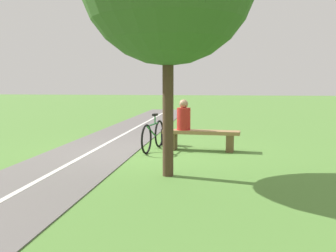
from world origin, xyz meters
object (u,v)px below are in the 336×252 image
at_px(bench, 201,137).
at_px(backpack, 169,137).
at_px(bicycle, 153,135).
at_px(person_seated, 184,117).

relative_size(bench, backpack, 4.40).
distance_m(bicycle, backpack, 0.84).
xyz_separation_m(bench, bicycle, (1.08, 0.13, 0.03)).
bearing_deg(backpack, bench, 141.99).
height_order(bicycle, backpack, bicycle).
bearing_deg(person_seated, backpack, -50.09).
bearing_deg(bicycle, person_seated, 111.84).
xyz_separation_m(bench, person_seated, (0.40, -0.03, 0.45)).
distance_m(person_seated, backpack, 0.94).
xyz_separation_m(bench, backpack, (0.83, -0.65, -0.12)).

